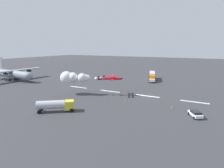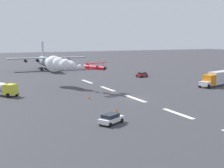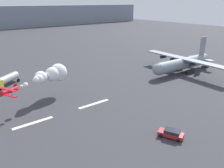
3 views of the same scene
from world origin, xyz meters
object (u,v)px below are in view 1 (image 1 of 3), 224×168
object	(u,v)px
stunt_biplane_red	(75,78)
traffic_cone_far	(126,100)
cargo_transport_plane	(14,74)
traffic_cone_near	(172,107)
followme_car_yellow	(99,77)
airport_staff_sedan	(195,114)
fuel_tanker_truck	(56,105)
semi_truck_orange	(152,76)

from	to	relation	value
stunt_biplane_red	traffic_cone_far	world-z (taller)	stunt_biplane_red
cargo_transport_plane	traffic_cone_near	size ratio (longest dim) A/B	40.20
followme_car_yellow	traffic_cone_far	distance (m)	39.33
cargo_transport_plane	airport_staff_sedan	xyz separation A→B (m)	(-79.68, 10.19, -2.42)
cargo_transport_plane	stunt_biplane_red	distance (m)	42.48
traffic_cone_far	cargo_transport_plane	bearing A→B (deg)	-5.85
followme_car_yellow	traffic_cone_near	distance (m)	49.67
fuel_tanker_truck	airport_staff_sedan	xyz separation A→B (m)	(-31.16, -12.35, -0.93)
fuel_tanker_truck	cargo_transport_plane	bearing A→B (deg)	-24.91
followme_car_yellow	airport_staff_sedan	bearing A→B (deg)	145.01
fuel_tanker_truck	followme_car_yellow	size ratio (longest dim) A/B	1.87
fuel_tanker_truck	traffic_cone_far	xyz separation A→B (m)	(-11.76, -16.36, -1.37)
cargo_transport_plane	traffic_cone_far	world-z (taller)	cargo_transport_plane
stunt_biplane_red	traffic_cone_near	size ratio (longest dim) A/B	26.39
followme_car_yellow	semi_truck_orange	bearing A→B (deg)	-158.27
stunt_biplane_red	traffic_cone_far	xyz separation A→B (m)	(-18.45, -0.74, -5.40)
semi_truck_orange	followme_car_yellow	xyz separation A→B (m)	(24.22, 9.66, -1.32)
traffic_cone_near	stunt_biplane_red	bearing A→B (deg)	0.92
semi_truck_orange	fuel_tanker_truck	bearing A→B (deg)	80.73
semi_truck_orange	airport_staff_sedan	bearing A→B (deg)	117.81
semi_truck_orange	traffic_cone_far	size ratio (longest dim) A/B	20.10
semi_truck_orange	stunt_biplane_red	bearing A→B (deg)	68.17
followme_car_yellow	traffic_cone_near	bearing A→B (deg)	144.63
semi_truck_orange	fuel_tanker_truck	xyz separation A→B (m)	(8.90, 54.54, -0.39)
traffic_cone_near	followme_car_yellow	bearing A→B (deg)	-35.37
followme_car_yellow	airport_staff_sedan	world-z (taller)	same
traffic_cone_near	cargo_transport_plane	bearing A→B (deg)	-4.97
fuel_tanker_truck	stunt_biplane_red	bearing A→B (deg)	-66.82
stunt_biplane_red	fuel_tanker_truck	xyz separation A→B (m)	(-6.69, 15.62, -4.03)
semi_truck_orange	airport_staff_sedan	world-z (taller)	semi_truck_orange
stunt_biplane_red	traffic_cone_far	distance (m)	19.24
airport_staff_sedan	stunt_biplane_red	bearing A→B (deg)	-4.94
semi_truck_orange	traffic_cone_near	bearing A→B (deg)	112.97
followme_car_yellow	airport_staff_sedan	size ratio (longest dim) A/B	1.02
traffic_cone_near	airport_staff_sedan	bearing A→B (deg)	147.68
airport_staff_sedan	semi_truck_orange	bearing A→B (deg)	-62.19
cargo_transport_plane	followme_car_yellow	bearing A→B (deg)	-146.06
semi_truck_orange	followme_car_yellow	world-z (taller)	semi_truck_orange
semi_truck_orange	followme_car_yellow	distance (m)	26.11
stunt_biplane_red	fuel_tanker_truck	distance (m)	17.46
traffic_cone_near	traffic_cone_far	xyz separation A→B (m)	(13.42, -0.23, 0.00)
semi_truck_orange	traffic_cone_far	distance (m)	38.32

